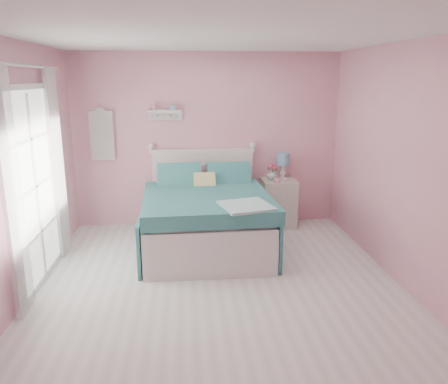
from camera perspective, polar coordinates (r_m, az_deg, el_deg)
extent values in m
plane|color=silver|center=(4.89, -0.65, -12.30)|extent=(4.50, 4.50, 0.00)
plane|color=pink|center=(6.67, -2.21, 6.72)|extent=(4.00, 0.00, 4.00)
plane|color=pink|center=(2.31, 3.70, -8.65)|extent=(4.00, 0.00, 4.00)
plane|color=pink|center=(4.74, -25.56, 2.07)|extent=(0.00, 4.50, 4.50)
plane|color=pink|center=(5.02, 22.74, 2.99)|extent=(0.00, 4.50, 4.50)
plane|color=white|center=(4.38, -0.75, 19.67)|extent=(4.50, 4.50, 0.00)
cube|color=silver|center=(5.90, -2.30, -5.21)|extent=(1.58, 2.03, 0.43)
cube|color=silver|center=(5.81, -2.33, -2.48)|extent=(1.51, 1.97, 0.16)
cube|color=silver|center=(6.75, -2.76, 0.42)|extent=(1.53, 0.07, 1.12)
cube|color=silver|center=(6.63, -2.82, 5.40)|extent=(1.59, 0.09, 0.06)
cube|color=silver|center=(4.96, -1.72, -8.33)|extent=(1.53, 0.06, 0.56)
cube|color=teal|center=(5.62, -2.27, -1.26)|extent=(1.69, 1.78, 0.18)
cube|color=pink|center=(6.38, -5.83, 1.63)|extent=(0.69, 0.31, 0.43)
cube|color=pink|center=(6.41, 0.49, 1.76)|extent=(0.69, 0.31, 0.43)
cube|color=#CCBC59|center=(6.11, -2.54, 1.11)|extent=(0.31, 0.23, 0.31)
cube|color=beige|center=(6.75, 7.09, -1.43)|extent=(0.50, 0.47, 0.73)
cube|color=silver|center=(6.48, 7.57, 0.02)|extent=(0.44, 0.02, 0.16)
sphere|color=white|center=(6.45, 7.61, -0.03)|extent=(0.03, 0.03, 0.03)
cylinder|color=white|center=(6.74, 7.63, 1.82)|extent=(0.13, 0.13, 0.02)
cylinder|color=white|center=(6.72, 7.66, 2.72)|extent=(0.06, 0.06, 0.22)
cylinder|color=#73A0C0|center=(6.69, 7.72, 4.30)|extent=(0.20, 0.20, 0.18)
imported|color=silver|center=(6.60, 6.34, 2.29)|extent=(0.18, 0.18, 0.18)
imported|color=pink|center=(6.48, 6.92, 1.58)|extent=(0.11, 0.11, 0.07)
sphere|color=#CC4562|center=(6.57, 6.38, 3.64)|extent=(0.06, 0.06, 0.06)
sphere|color=#CC4562|center=(6.61, 6.67, 3.34)|extent=(0.06, 0.06, 0.06)
sphere|color=#CC4562|center=(6.58, 6.01, 3.40)|extent=(0.06, 0.06, 0.06)
sphere|color=#CC4562|center=(6.56, 6.58, 3.08)|extent=(0.06, 0.06, 0.06)
sphere|color=#CC4562|center=(6.56, 6.14, 3.18)|extent=(0.06, 0.06, 0.06)
cube|color=silver|center=(6.54, -7.78, 10.41)|extent=(0.50, 0.14, 0.04)
cube|color=silver|center=(6.61, -7.74, 9.84)|extent=(0.50, 0.03, 0.12)
cylinder|color=#D18C99|center=(6.55, -9.14, 10.98)|extent=(0.06, 0.06, 0.10)
cube|color=#73A0C0|center=(6.53, -6.72, 10.88)|extent=(0.08, 0.06, 0.07)
cube|color=white|center=(6.69, -15.67, 7.08)|extent=(0.34, 0.03, 0.72)
cube|color=silver|center=(5.02, -24.72, 12.36)|extent=(0.04, 1.32, 0.06)
cube|color=silver|center=(5.48, -22.37, -10.06)|extent=(0.04, 1.32, 0.06)
cube|color=silver|center=(4.58, -25.83, -1.60)|extent=(0.04, 0.06, 2.10)
cube|color=silver|center=(5.74, -21.56, 1.88)|extent=(0.04, 0.06, 2.10)
cube|color=white|center=(5.15, -23.49, 0.66)|extent=(0.02, 1.20, 2.04)
cube|color=white|center=(4.43, -25.91, -0.38)|extent=(0.04, 0.40, 2.32)
cube|color=white|center=(5.81, -20.90, 3.39)|extent=(0.04, 0.40, 2.32)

